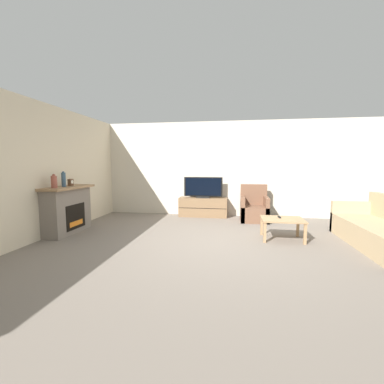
{
  "coord_description": "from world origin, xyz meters",
  "views": [
    {
      "loc": [
        0.25,
        -4.74,
        1.47
      ],
      "look_at": [
        -0.68,
        1.03,
        0.85
      ],
      "focal_mm": 24.0,
      "sensor_mm": 36.0,
      "label": 1
    }
  ],
  "objects": [
    {
      "name": "wall_back",
      "position": [
        0.0,
        2.71,
        1.35
      ],
      "size": [
        12.0,
        0.06,
        2.7
      ],
      "color": "beige",
      "rests_on": "ground"
    },
    {
      "name": "ground_plane",
      "position": [
        0.0,
        0.0,
        0.0
      ],
      "size": [
        24.0,
        24.0,
        0.0
      ],
      "primitive_type": "plane",
      "color": "slate"
    },
    {
      "name": "mantel_vase_centre_left",
      "position": [
        -3.25,
        0.11,
        1.17
      ],
      "size": [
        0.09,
        0.09,
        0.32
      ],
      "color": "#385670",
      "rests_on": "fireplace"
    },
    {
      "name": "armchair",
      "position": [
        0.81,
        2.12,
        0.3
      ],
      "size": [
        0.7,
        0.76,
        0.94
      ],
      "color": "brown",
      "rests_on": "ground"
    },
    {
      "name": "remote",
      "position": [
        1.18,
        0.53,
        0.43
      ],
      "size": [
        0.05,
        0.15,
        0.02
      ],
      "rotation": [
        0.0,
        0.0,
        0.04
      ],
      "color": "black",
      "rests_on": "coffee_table"
    },
    {
      "name": "tv",
      "position": [
        -0.58,
        2.43,
        0.81
      ],
      "size": [
        1.09,
        0.18,
        0.59
      ],
      "color": "black",
      "rests_on": "tv_stand"
    },
    {
      "name": "coffee_table",
      "position": [
        1.22,
        0.44,
        0.36
      ],
      "size": [
        0.8,
        0.63,
        0.42
      ],
      "color": "#A37F56",
      "rests_on": "ground"
    },
    {
      "name": "wall_left",
      "position": [
        -3.49,
        0.0,
        1.35
      ],
      "size": [
        0.06,
        12.0,
        2.7
      ],
      "color": "beige",
      "rests_on": "ground"
    },
    {
      "name": "mantel_vase_left",
      "position": [
        -3.25,
        -0.18,
        1.14
      ],
      "size": [
        0.11,
        0.11,
        0.28
      ],
      "color": "#994C3D",
      "rests_on": "fireplace"
    },
    {
      "name": "tv_stand",
      "position": [
        -0.58,
        2.44,
        0.27
      ],
      "size": [
        1.36,
        0.41,
        0.54
      ],
      "color": "brown",
      "rests_on": "ground"
    },
    {
      "name": "fireplace",
      "position": [
        -3.27,
        0.21,
        0.52
      ],
      "size": [
        0.5,
        1.3,
        1.01
      ],
      "color": "slate",
      "rests_on": "ground"
    },
    {
      "name": "mantel_clock",
      "position": [
        -3.25,
        0.34,
        1.09
      ],
      "size": [
        0.08,
        0.11,
        0.15
      ],
      "color": "brown",
      "rests_on": "fireplace"
    }
  ]
}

